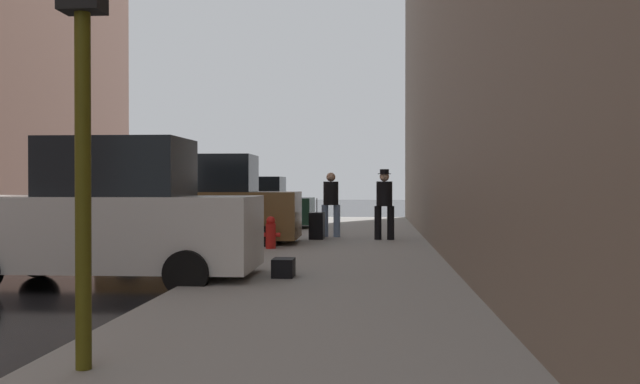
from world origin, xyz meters
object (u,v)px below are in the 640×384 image
Objects in this scene: parked_bronze_suv at (205,206)px; pedestrian_in_jeans at (331,201)px; fire_hydrant at (271,233)px; duffel_bag at (283,268)px; pedestrian_with_fedora at (384,201)px; parked_white_van at (109,218)px; traffic_light at (83,25)px; rolling_suitcase at (317,226)px; parked_dark_green_sedan at (249,206)px.

parked_bronze_suv is 2.71× the size of pedestrian_in_jeans.
fire_hydrant is 4.76m from duffel_bag.
pedestrian_with_fedora is at bearing 15.95° from parked_bronze_suv.
duffel_bag is at bearing -79.34° from fire_hydrant.
parked_white_van is 5.10m from fire_hydrant.
traffic_light is (1.85, -11.52, 1.73)m from parked_bronze_suv.
parked_white_van is at bearing -90.00° from parked_bronze_suv.
pedestrian_in_jeans is 3.89× the size of duffel_bag.
parked_bronze_suv is 2.96m from rolling_suitcase.
parked_white_van is 12.29m from parked_dark_green_sedan.
parked_white_van is at bearing -178.47° from duffel_bag.
parked_white_van reaches higher than fire_hydrant.
parked_dark_green_sedan reaches higher than rolling_suitcase.
traffic_light is at bearing -98.68° from duffel_bag.
parked_white_van is 1.28× the size of traffic_light.
parked_white_van reaches higher than pedestrian_in_jeans.
pedestrian_in_jeans is (1.05, 13.63, -1.65)m from traffic_light.
pedestrian_with_fedora is at bearing 77.53° from duffel_bag.
pedestrian_in_jeans is 0.96× the size of pedestrian_with_fedora.
pedestrian_with_fedora reaches higher than fire_hydrant.
duffel_bag is (2.68, -6.10, -0.74)m from parked_bronze_suv.
duffel_bag is (2.68, -12.22, -0.56)m from parked_dark_green_sedan.
fire_hydrant is 1.60× the size of duffel_bag.
fire_hydrant is at bearing 100.66° from duffel_bag.
parked_bronze_suv is 11.80m from traffic_light.
parked_white_van is 6.17m from parked_bronze_suv.
rolling_suitcase is at bearing -61.59° from parked_dark_green_sedan.
traffic_light is (1.85, -17.64, 1.91)m from parked_dark_green_sedan.
parked_dark_green_sedan is 1.17× the size of traffic_light.
rolling_suitcase is at bearing -112.00° from pedestrian_in_jeans.
pedestrian_in_jeans is at bearing 72.77° from fire_hydrant.
pedestrian_with_fedora reaches higher than rolling_suitcase.
traffic_light is at bearing -93.27° from rolling_suitcase.
duffel_bag is at bearing 81.32° from traffic_light.
pedestrian_in_jeans reaches higher than rolling_suitcase.
parked_bronze_suv is 6.57× the size of fire_hydrant.
parked_white_van is 1.00× the size of parked_bronze_suv.
pedestrian_in_jeans is 1.03m from rolling_suitcase.
rolling_suitcase reaches higher than fire_hydrant.
fire_hydrant is at bearing -107.23° from pedestrian_in_jeans.
rolling_suitcase is at bearing 176.42° from pedestrian_with_fedora.
fire_hydrant is 0.68× the size of rolling_suitcase.
parked_bronze_suv is 10.52× the size of duffel_bag.
parked_bronze_suv is at bearing -143.98° from pedestrian_in_jeans.
duffel_bag is (0.88, -4.67, -0.21)m from fire_hydrant.
rolling_suitcase is 7.44m from duffel_bag.
pedestrian_with_fedora is (2.45, 12.75, -1.62)m from traffic_light.
traffic_light is at bearing -84.00° from parked_dark_green_sedan.
parked_dark_green_sedan reaches higher than fire_hydrant.
parked_white_van is at bearing -109.31° from pedestrian_in_jeans.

